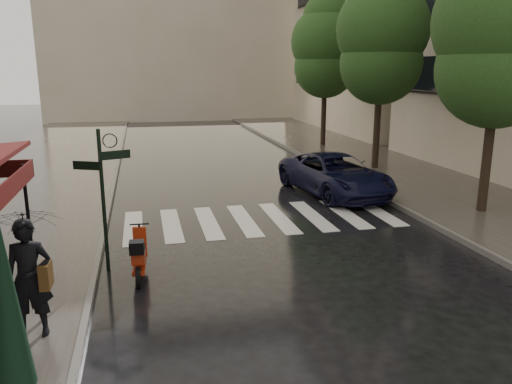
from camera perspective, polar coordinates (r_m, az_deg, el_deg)
name	(u,v)px	position (r m, az deg, el deg)	size (l,w,h in m)	color
ground	(173,332)	(8.78, -9.48, -15.54)	(120.00, 120.00, 0.00)	black
sidewalk_near	(31,185)	(20.54, -24.35, 0.73)	(6.00, 60.00, 0.12)	#38332D
sidewalk_far	(390,168)	(22.72, 15.09, 2.66)	(5.50, 60.00, 0.12)	#38332D
curb_near	(115,181)	(20.14, -15.84, 1.25)	(0.12, 60.00, 0.16)	#595651
curb_far	(330,171)	(21.56, 8.49, 2.44)	(0.12, 60.00, 0.16)	#595651
crosswalk	(261,219)	(14.69, 0.63, -3.08)	(7.85, 3.20, 0.01)	silver
signpost	(103,189)	(10.97, -17.11, 0.32)	(1.17, 0.29, 3.10)	black
backdrop_building	(174,0)	(46.14, -9.32, 20.80)	(22.00, 6.00, 20.00)	tan
tree_near	(501,31)	(16.12, 26.22, 16.18)	(3.80, 3.80, 7.99)	black
tree_mid	(382,36)	(22.02, 14.22, 16.86)	(3.80, 3.80, 8.34)	black
tree_far	(326,47)	(28.51, 7.98, 16.08)	(3.80, 3.80, 8.16)	black
pedestrian_with_umbrella	(24,233)	(8.47, -24.99, -4.24)	(1.19, 1.21, 2.60)	black
scooter	(139,256)	(10.80, -13.21, -7.19)	(0.42, 1.55, 1.02)	black
parked_car	(335,174)	(17.70, 9.02, 2.01)	(2.33, 5.05, 1.40)	black
parasol_front	(6,298)	(6.95, -26.63, -10.75)	(0.48, 0.48, 2.68)	black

